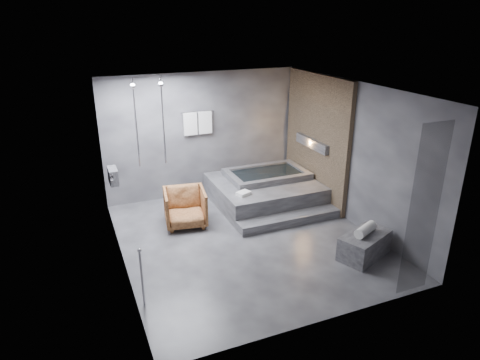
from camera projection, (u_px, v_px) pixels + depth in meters
name	position (u px, v px, depth m)	size (l,w,h in m)	color
room	(262.00, 145.00, 7.76)	(5.00, 5.04, 2.82)	#2C2C2E
tub_deck	(264.00, 191.00, 9.57)	(2.20, 2.00, 0.50)	#313133
tub_step	(289.00, 219.00, 8.61)	(2.20, 0.36, 0.18)	#313133
concrete_bench	(364.00, 245.00, 7.41)	(0.95, 0.52, 0.43)	#313133
driftwood_chair	(185.00, 208.00, 8.47)	(0.80, 0.82, 0.75)	#4C2913
rolled_towel	(366.00, 230.00, 7.29)	(0.18, 0.18, 0.49)	silver
deck_towel	(244.00, 193.00, 8.72)	(0.27, 0.20, 0.07)	silver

